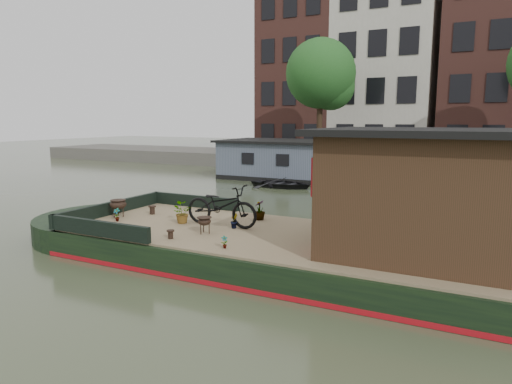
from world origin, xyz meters
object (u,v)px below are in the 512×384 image
at_px(bicycle, 221,205).
at_px(cabin, 424,191).
at_px(brazier_rear, 118,208).
at_px(brazier_front, 204,225).
at_px(potted_plant_a, 117,215).
at_px(dinghy, 282,181).

bearing_deg(bicycle, cabin, -91.37).
distance_m(bicycle, brazier_rear, 3.07).
distance_m(bicycle, brazier_front, 0.88).
bearing_deg(brazier_rear, bicycle, 6.32).
height_order(cabin, brazier_front, cabin).
bearing_deg(bicycle, potted_plant_a, 106.77).
relative_size(brazier_front, dinghy, 0.13).
xyz_separation_m(brazier_front, brazier_rear, (-3.07, 0.48, 0.04)).
bearing_deg(dinghy, bicycle, -160.23).
relative_size(bicycle, brazier_front, 5.08).
distance_m(cabin, brazier_front, 4.79).
relative_size(bicycle, potted_plant_a, 5.70).
relative_size(potted_plant_a, dinghy, 0.11).
bearing_deg(dinghy, brazier_front, -161.15).
bearing_deg(brazier_front, cabin, 8.08).
height_order(cabin, potted_plant_a, cabin).
xyz_separation_m(potted_plant_a, brazier_rear, (-0.36, 0.44, 0.06)).
bearing_deg(brazier_front, potted_plant_a, 179.00).
height_order(potted_plant_a, dinghy, potted_plant_a).
height_order(brazier_front, brazier_rear, brazier_rear).
distance_m(potted_plant_a, dinghy, 11.37).
bearing_deg(brazier_rear, dinghy, 89.86).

